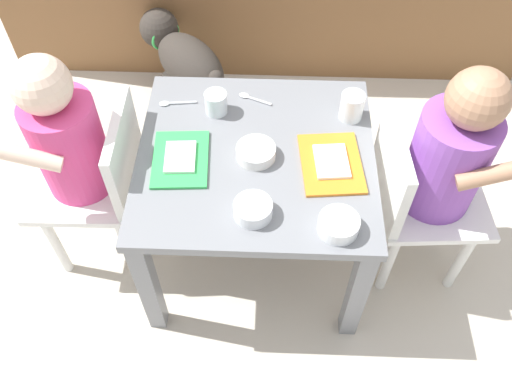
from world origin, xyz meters
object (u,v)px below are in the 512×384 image
at_px(spoon_by_right_tray, 253,98).
at_px(cereal_bowl_right_side, 257,152).
at_px(seated_child_right, 444,160).
at_px(food_tray_left, 180,159).
at_px(dining_table, 256,173).
at_px(dog, 183,57).
at_px(veggie_bowl_near, 339,224).
at_px(food_tray_right, 331,163).
at_px(water_cup_left, 216,104).
at_px(veggie_bowl_far, 252,209).
at_px(seated_child_left, 73,145).
at_px(spoon_by_left_tray, 174,103).
at_px(water_cup_right, 352,108).

bearing_deg(spoon_by_right_tray, cereal_bowl_right_side, -84.34).
height_order(seated_child_right, food_tray_left, seated_child_right).
bearing_deg(dining_table, dog, 113.81).
bearing_deg(veggie_bowl_near, food_tray_left, 153.11).
relative_size(veggie_bowl_near, spoon_by_right_tray, 0.94).
height_order(seated_child_right, food_tray_right, seated_child_right).
bearing_deg(water_cup_left, veggie_bowl_far, -71.97).
relative_size(food_tray_left, water_cup_left, 3.18).
distance_m(dining_table, seated_child_left, 0.46).
relative_size(water_cup_left, spoon_by_left_tray, 0.59).
height_order(veggie_bowl_far, spoon_by_left_tray, veggie_bowl_far).
distance_m(dog, food_tray_right, 0.83).
relative_size(food_tray_right, spoon_by_left_tray, 2.06).
height_order(dining_table, veggie_bowl_near, veggie_bowl_near).
distance_m(seated_child_right, water_cup_left, 0.59).
height_order(food_tray_right, water_cup_right, water_cup_right).
relative_size(spoon_by_left_tray, spoon_by_right_tray, 1.04).
distance_m(seated_child_left, water_cup_left, 0.37).
relative_size(dining_table, water_cup_left, 9.89).
xyz_separation_m(dining_table, cereal_bowl_right_side, (0.00, -0.01, 0.09)).
height_order(dining_table, spoon_by_right_tray, spoon_by_right_tray).
height_order(seated_child_right, spoon_by_left_tray, seated_child_right).
xyz_separation_m(seated_child_left, spoon_by_left_tray, (0.23, 0.16, -0.00)).
bearing_deg(cereal_bowl_right_side, water_cup_right, 31.94).
relative_size(dining_table, veggie_bowl_near, 6.43).
distance_m(cereal_bowl_right_side, spoon_by_right_tray, 0.21).
bearing_deg(water_cup_right, water_cup_left, 178.78).
xyz_separation_m(food_tray_right, veggie_bowl_far, (-0.18, -0.15, 0.01)).
bearing_deg(seated_child_left, spoon_by_right_tray, 23.31).
xyz_separation_m(seated_child_right, dog, (-0.73, 0.64, -0.22)).
distance_m(dining_table, food_tray_right, 0.20).
bearing_deg(dog, water_cup_right, -43.40).
relative_size(food_tray_right, spoon_by_right_tray, 2.13).
xyz_separation_m(dining_table, dog, (-0.28, 0.63, -0.14)).
xyz_separation_m(seated_child_right, veggie_bowl_near, (-0.27, -0.21, 0.01)).
distance_m(seated_child_left, water_cup_right, 0.71).
bearing_deg(spoon_by_right_tray, food_tray_left, -126.48).
xyz_separation_m(water_cup_right, veggie_bowl_far, (-0.24, -0.32, -0.01)).
relative_size(seated_child_right, water_cup_left, 12.00).
relative_size(seated_child_left, seated_child_right, 0.99).
height_order(seated_child_right, cereal_bowl_right_side, seated_child_right).
height_order(veggie_bowl_near, spoon_by_left_tray, veggie_bowl_near).
relative_size(seated_child_right, veggie_bowl_near, 7.80).
bearing_deg(seated_child_right, spoon_by_right_tray, 156.31).
bearing_deg(food_tray_left, seated_child_left, 172.49).
distance_m(seated_child_left, seated_child_right, 0.91).
bearing_deg(veggie_bowl_near, food_tray_right, 91.73).
bearing_deg(dog, dining_table, -66.19).
distance_m(dog, water_cup_right, 0.75).
xyz_separation_m(dog, spoon_by_left_tray, (0.05, -0.46, 0.21)).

